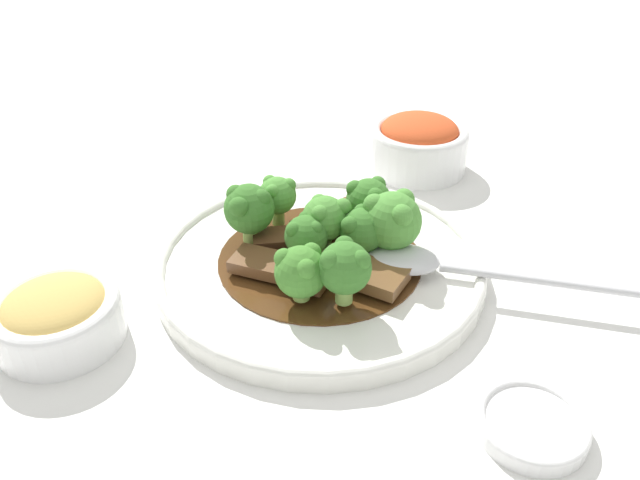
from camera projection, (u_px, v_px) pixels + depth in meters
The scene contains 20 objects.
ground_plane at pixel (320, 273), 0.54m from camera, with size 4.00×4.00×0.00m, color white.
main_plate at pixel (320, 263), 0.54m from camera, with size 0.28×0.28×0.02m.
beef_strip_0 at pixel (288, 238), 0.54m from camera, with size 0.05×0.07×0.01m.
beef_strip_1 at pixel (332, 220), 0.57m from camera, with size 0.08×0.06×0.01m.
beef_strip_2 at pixel (272, 265), 0.51m from camera, with size 0.03×0.07×0.01m.
beef_strip_3 at pixel (314, 270), 0.50m from camera, with size 0.05×0.03×0.01m.
beef_strip_4 at pixel (363, 273), 0.50m from camera, with size 0.05×0.07×0.01m.
broccoli_floret_0 at pixel (329, 219), 0.52m from camera, with size 0.04×0.04×0.05m.
broccoli_floret_1 at pixel (392, 220), 0.52m from camera, with size 0.05×0.05×0.06m.
broccoli_floret_2 at pixel (362, 229), 0.52m from camera, with size 0.04×0.04×0.04m.
broccoli_floret_3 at pixel (247, 211), 0.53m from camera, with size 0.04×0.04×0.05m.
broccoli_floret_4 at pixel (369, 200), 0.55m from camera, with size 0.04×0.04×0.05m.
broccoli_floret_5 at pixel (345, 267), 0.46m from camera, with size 0.04×0.04×0.05m.
broccoli_floret_6 at pixel (277, 195), 0.56m from camera, with size 0.03×0.03×0.05m.
broccoli_floret_7 at pixel (301, 271), 0.47m from camera, with size 0.04×0.04×0.04m.
broccoli_floret_8 at pixel (306, 236), 0.51m from camera, with size 0.04×0.04×0.04m.
serving_spoon at pixel (429, 263), 0.51m from camera, with size 0.05×0.23×0.01m.
side_bowl_kimchi at pixel (418, 143), 0.69m from camera, with size 0.11×0.11×0.06m.
side_bowl_appetizer at pixel (57, 315), 0.46m from camera, with size 0.09×0.09×0.04m.
sauce_dish at pixel (532, 424), 0.39m from camera, with size 0.07×0.07×0.01m.
Camera 1 is at (0.41, 0.15, 0.32)m, focal length 35.00 mm.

